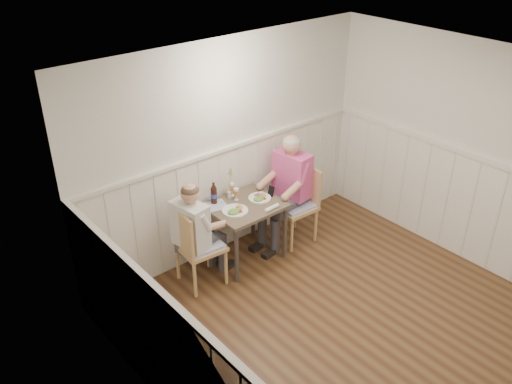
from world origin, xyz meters
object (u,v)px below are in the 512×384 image
at_px(dining_table, 245,212).
at_px(chair_right, 298,201).
at_px(man_in_pink, 289,196).
at_px(beer_bottle, 214,194).
at_px(diner_cream, 194,243).
at_px(grass_vase, 229,184).
at_px(chair_left, 195,244).

height_order(dining_table, chair_right, chair_right).
distance_m(man_in_pink, beer_bottle, 1.04).
height_order(dining_table, man_in_pink, man_in_pink).
xyz_separation_m(diner_cream, grass_vase, (0.69, 0.25, 0.39)).
relative_size(dining_table, beer_bottle, 3.12).
distance_m(chair_right, man_in_pink, 0.13).
bearing_deg(chair_left, beer_bottle, 31.20).
bearing_deg(beer_bottle, chair_left, -148.80).
xyz_separation_m(man_in_pink, diner_cream, (-1.45, -0.03, -0.06)).
bearing_deg(dining_table, beer_bottle, 135.15).
xyz_separation_m(dining_table, man_in_pink, (0.72, 0.01, -0.04)).
distance_m(chair_left, diner_cream, 0.02).
height_order(diner_cream, beer_bottle, diner_cream).
relative_size(chair_left, diner_cream, 0.76).
bearing_deg(man_in_pink, chair_right, -54.95).
height_order(chair_left, beer_bottle, beer_bottle).
bearing_deg(beer_bottle, diner_cream, -150.72).
bearing_deg(chair_right, beer_bottle, 162.15).
xyz_separation_m(chair_left, man_in_pink, (1.45, 0.05, 0.07)).
relative_size(chair_left, man_in_pink, 0.69).
relative_size(dining_table, man_in_pink, 0.58).
distance_m(chair_left, beer_bottle, 0.65).
bearing_deg(grass_vase, man_in_pink, -16.20).
bearing_deg(dining_table, chair_right, -5.90).
relative_size(man_in_pink, beer_bottle, 5.35).
xyz_separation_m(dining_table, diner_cream, (-0.73, -0.01, -0.10)).
xyz_separation_m(dining_table, chair_left, (-0.73, -0.03, -0.11)).
distance_m(dining_table, beer_bottle, 0.43).
height_order(diner_cream, grass_vase, diner_cream).
height_order(dining_table, beer_bottle, beer_bottle).
relative_size(dining_table, grass_vase, 2.04).
height_order(chair_left, diner_cream, diner_cream).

